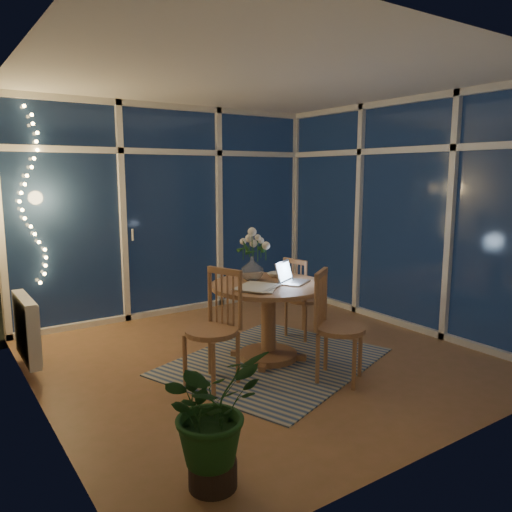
{
  "coord_description": "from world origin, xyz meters",
  "views": [
    {
      "loc": [
        -2.64,
        -3.81,
        1.77
      ],
      "look_at": [
        0.1,
        0.25,
        0.96
      ],
      "focal_mm": 35.0,
      "sensor_mm": 36.0,
      "label": 1
    }
  ],
  "objects_px": {
    "chair_left": "(211,329)",
    "dining_table": "(268,322)",
    "chair_front": "(340,326)",
    "chair_right": "(305,297)",
    "potted_plant": "(212,425)",
    "laptop": "(295,272)",
    "flower_vase": "(252,270)"
  },
  "relations": [
    {
      "from": "chair_right",
      "to": "laptop",
      "type": "bearing_deg",
      "value": 123.02
    },
    {
      "from": "dining_table",
      "to": "flower_vase",
      "type": "bearing_deg",
      "value": 102.76
    },
    {
      "from": "chair_left",
      "to": "laptop",
      "type": "distance_m",
      "value": 1.03
    },
    {
      "from": "potted_plant",
      "to": "laptop",
      "type": "bearing_deg",
      "value": 39.04
    },
    {
      "from": "chair_right",
      "to": "potted_plant",
      "type": "xyz_separation_m",
      "value": [
        -2.12,
        -1.76,
        -0.07
      ]
    },
    {
      "from": "dining_table",
      "to": "chair_right",
      "type": "relative_size",
      "value": 1.22
    },
    {
      "from": "laptop",
      "to": "flower_vase",
      "type": "relative_size",
      "value": 1.43
    },
    {
      "from": "potted_plant",
      "to": "chair_left",
      "type": "bearing_deg",
      "value": 61.16
    },
    {
      "from": "chair_left",
      "to": "chair_right",
      "type": "bearing_deg",
      "value": 90.95
    },
    {
      "from": "laptop",
      "to": "chair_right",
      "type": "bearing_deg",
      "value": 12.2
    },
    {
      "from": "dining_table",
      "to": "chair_front",
      "type": "height_order",
      "value": "chair_front"
    },
    {
      "from": "laptop",
      "to": "potted_plant",
      "type": "xyz_separation_m",
      "value": [
        -1.63,
        -1.32,
        -0.47
      ]
    },
    {
      "from": "laptop",
      "to": "chair_left",
      "type": "bearing_deg",
      "value": 157.17
    },
    {
      "from": "dining_table",
      "to": "laptop",
      "type": "relative_size",
      "value": 3.63
    },
    {
      "from": "chair_right",
      "to": "potted_plant",
      "type": "relative_size",
      "value": 1.18
    },
    {
      "from": "chair_front",
      "to": "laptop",
      "type": "xyz_separation_m",
      "value": [
        0.0,
        0.63,
        0.37
      ]
    },
    {
      "from": "chair_left",
      "to": "chair_front",
      "type": "bearing_deg",
      "value": 41.98
    },
    {
      "from": "chair_right",
      "to": "potted_plant",
      "type": "distance_m",
      "value": 2.76
    },
    {
      "from": "chair_front",
      "to": "potted_plant",
      "type": "xyz_separation_m",
      "value": [
        -1.63,
        -0.69,
        -0.11
      ]
    },
    {
      "from": "chair_right",
      "to": "chair_front",
      "type": "relative_size",
      "value": 0.92
    },
    {
      "from": "flower_vase",
      "to": "potted_plant",
      "type": "height_order",
      "value": "flower_vase"
    },
    {
      "from": "chair_right",
      "to": "potted_plant",
      "type": "bearing_deg",
      "value": 121.16
    },
    {
      "from": "chair_front",
      "to": "potted_plant",
      "type": "relative_size",
      "value": 1.28
    },
    {
      "from": "chair_left",
      "to": "dining_table",
      "type": "bearing_deg",
      "value": 87.24
    },
    {
      "from": "chair_front",
      "to": "chair_left",
      "type": "bearing_deg",
      "value": 116.33
    },
    {
      "from": "potted_plant",
      "to": "dining_table",
      "type": "bearing_deg",
      "value": 45.52
    },
    {
      "from": "chair_right",
      "to": "flower_vase",
      "type": "height_order",
      "value": "flower_vase"
    },
    {
      "from": "potted_plant",
      "to": "flower_vase",
      "type": "bearing_deg",
      "value": 50.36
    },
    {
      "from": "flower_vase",
      "to": "laptop",
      "type": "bearing_deg",
      "value": -50.75
    },
    {
      "from": "laptop",
      "to": "potted_plant",
      "type": "height_order",
      "value": "laptop"
    },
    {
      "from": "dining_table",
      "to": "laptop",
      "type": "bearing_deg",
      "value": -27.91
    },
    {
      "from": "chair_front",
      "to": "dining_table",
      "type": "bearing_deg",
      "value": 71.1
    }
  ]
}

